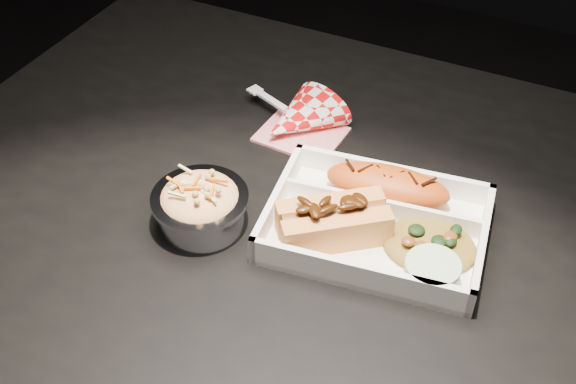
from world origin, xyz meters
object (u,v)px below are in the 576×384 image
Objects in this scene: fried_pastry at (387,185)px; napkin_fork at (298,120)px; food_tray at (376,227)px; dining_table at (355,277)px; hotdog at (333,220)px; foil_coleslaw_cup at (200,204)px.

napkin_fork reaches higher than fried_pastry.
dining_table is at bearing 167.20° from food_tray.
fried_pastry is at bearing -7.17° from napkin_fork.
fried_pastry reaches higher than food_tray.
napkin_fork is (-0.16, 0.09, -0.01)m from fried_pastry.
napkin_fork reaches higher than food_tray.
food_tray is 2.01× the size of hotdog.
food_tray is at bearing -5.24° from dining_table.
dining_table is 0.13m from fried_pastry.
dining_table is 8.88× the size of hotdog.
fried_pastry is 0.23m from foil_coleslaw_cup.
fried_pastry is (-0.01, 0.05, 0.02)m from food_tray.
food_tray is 0.22m from napkin_fork.
dining_table is at bearing -22.12° from napkin_fork.
dining_table is 4.42× the size of food_tray.
dining_table is 0.23m from foil_coleslaw_cup.
dining_table is 0.10m from food_tray.
fried_pastry is 0.94× the size of napkin_fork.
napkin_fork is (-0.17, 0.14, 0.01)m from food_tray.
foil_coleslaw_cup reaches higher than fried_pastry.
hotdog is 0.22m from napkin_fork.
dining_table is 0.23m from napkin_fork.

